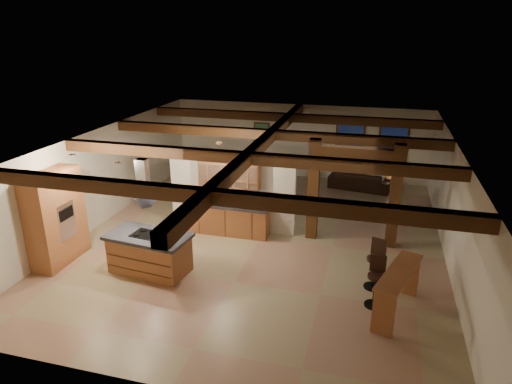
# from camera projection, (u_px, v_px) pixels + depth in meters

# --- Properties ---
(ground) EXTENTS (12.00, 12.00, 0.00)m
(ground) POSITION_uv_depth(u_px,v_px,m) (260.00, 238.00, 13.14)
(ground) COLOR tan
(ground) RESTS_ON ground
(room_walls) EXTENTS (12.00, 12.00, 12.00)m
(room_walls) POSITION_uv_depth(u_px,v_px,m) (261.00, 180.00, 12.53)
(room_walls) COLOR beige
(room_walls) RESTS_ON ground
(ceiling_beams) EXTENTS (10.00, 12.00, 0.28)m
(ceiling_beams) POSITION_uv_depth(u_px,v_px,m) (261.00, 145.00, 12.19)
(ceiling_beams) COLOR #3E210F
(ceiling_beams) RESTS_ON room_walls
(timber_posts) EXTENTS (2.50, 0.30, 2.90)m
(timber_posts) POSITION_uv_depth(u_px,v_px,m) (354.00, 182.00, 12.37)
(timber_posts) COLOR #3E210F
(timber_posts) RESTS_ON ground
(partition_wall) EXTENTS (3.80, 0.18, 2.20)m
(partition_wall) POSITION_uv_depth(u_px,v_px,m) (232.00, 194.00, 13.46)
(partition_wall) COLOR beige
(partition_wall) RESTS_ON ground
(pantry_cabinet) EXTENTS (0.67, 1.60, 2.40)m
(pantry_cabinet) POSITION_uv_depth(u_px,v_px,m) (56.00, 218.00, 11.51)
(pantry_cabinet) COLOR #A26234
(pantry_cabinet) RESTS_ON ground
(back_counter) EXTENTS (2.50, 0.66, 0.94)m
(back_counter) POSITION_uv_depth(u_px,v_px,m) (228.00, 218.00, 13.32)
(back_counter) COLOR #A26234
(back_counter) RESTS_ON ground
(upper_display_cabinet) EXTENTS (1.80, 0.36, 0.95)m
(upper_display_cabinet) POSITION_uv_depth(u_px,v_px,m) (229.00, 171.00, 13.03)
(upper_display_cabinet) COLOR #A26234
(upper_display_cabinet) RESTS_ON partition_wall
(range_hood) EXTENTS (1.10, 1.10, 1.40)m
(range_hood) POSITION_uv_depth(u_px,v_px,m) (145.00, 204.00, 10.80)
(range_hood) COLOR silver
(range_hood) RESTS_ON room_walls
(back_windows) EXTENTS (2.70, 0.07, 1.70)m
(back_windows) POSITION_uv_depth(u_px,v_px,m) (371.00, 145.00, 17.31)
(back_windows) COLOR #3E210F
(back_windows) RESTS_ON room_walls
(framed_art) EXTENTS (0.65, 0.05, 0.85)m
(framed_art) POSITION_uv_depth(u_px,v_px,m) (262.00, 133.00, 18.30)
(framed_art) COLOR #3E210F
(framed_art) RESTS_ON room_walls
(recessed_cans) EXTENTS (3.16, 2.46, 0.03)m
(recessed_cans) POSITION_uv_depth(u_px,v_px,m) (139.00, 153.00, 11.02)
(recessed_cans) COLOR silver
(recessed_cans) RESTS_ON room_walls
(kitchen_island) EXTENTS (2.13, 1.30, 1.00)m
(kitchen_island) POSITION_uv_depth(u_px,v_px,m) (150.00, 253.00, 11.24)
(kitchen_island) COLOR #A26234
(kitchen_island) RESTS_ON ground
(dining_table) EXTENTS (1.90, 1.44, 0.59)m
(dining_table) POSITION_uv_depth(u_px,v_px,m) (257.00, 195.00, 15.62)
(dining_table) COLOR #3E170F
(dining_table) RESTS_ON ground
(sofa) EXTENTS (2.35, 1.22, 0.65)m
(sofa) POSITION_uv_depth(u_px,v_px,m) (360.00, 180.00, 17.02)
(sofa) COLOR black
(sofa) RESTS_ON ground
(microwave) EXTENTS (0.47, 0.33, 0.25)m
(microwave) POSITION_uv_depth(u_px,v_px,m) (251.00, 201.00, 12.95)
(microwave) COLOR silver
(microwave) RESTS_ON back_counter
(bar_counter) EXTENTS (1.05, 1.98, 1.01)m
(bar_counter) POSITION_uv_depth(u_px,v_px,m) (398.00, 285.00, 9.51)
(bar_counter) COLOR #A26234
(bar_counter) RESTS_ON ground
(side_table) EXTENTS (0.47, 0.47, 0.54)m
(side_table) POSITION_uv_depth(u_px,v_px,m) (391.00, 184.00, 16.75)
(side_table) COLOR #3E210F
(side_table) RESTS_ON ground
(table_lamp) EXTENTS (0.28, 0.28, 0.33)m
(table_lamp) POSITION_uv_depth(u_px,v_px,m) (393.00, 171.00, 16.57)
(table_lamp) COLOR black
(table_lamp) RESTS_ON side_table
(bar_stool_a) EXTENTS (0.40, 0.41, 1.15)m
(bar_stool_a) POSITION_uv_depth(u_px,v_px,m) (376.00, 281.00, 9.82)
(bar_stool_a) COLOR black
(bar_stool_a) RESTS_ON ground
(bar_stool_b) EXTENTS (0.44, 0.45, 1.19)m
(bar_stool_b) POSITION_uv_depth(u_px,v_px,m) (375.00, 264.00, 10.50)
(bar_stool_b) COLOR black
(bar_stool_b) RESTS_ON ground
(dining_chairs) EXTENTS (2.03, 2.03, 1.32)m
(dining_chairs) POSITION_uv_depth(u_px,v_px,m) (257.00, 185.00, 15.49)
(dining_chairs) COLOR #3E210F
(dining_chairs) RESTS_ON ground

